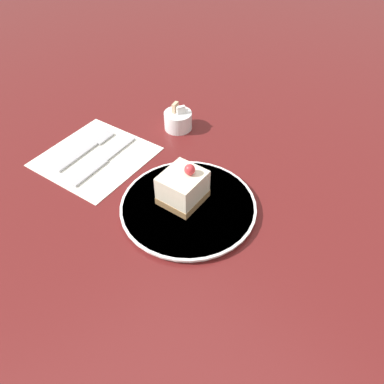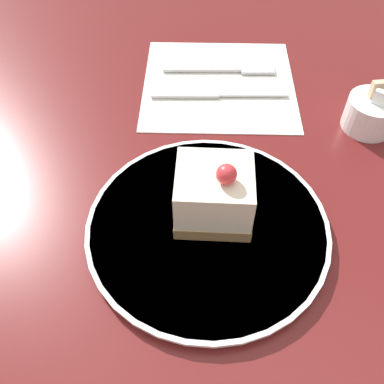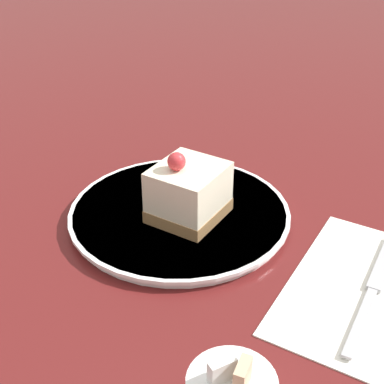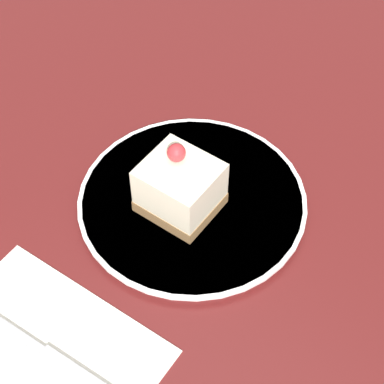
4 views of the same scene
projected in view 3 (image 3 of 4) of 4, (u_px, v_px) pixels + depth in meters
name	position (u px, v px, depth m)	size (l,w,h in m)	color
ground_plane	(197.00, 219.00, 0.62)	(4.00, 4.00, 0.00)	#5B1919
plate	(180.00, 213.00, 0.61)	(0.25, 0.25, 0.01)	white
cake_slice	(191.00, 193.00, 0.58)	(0.08, 0.09, 0.08)	olive
knife	(377.00, 279.00, 0.52)	(0.04, 0.19, 0.00)	#B2B2B7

